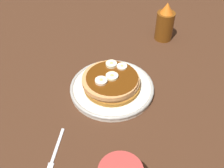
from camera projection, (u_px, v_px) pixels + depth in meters
ground_plane at (112, 94)px, 79.42cm from camera, size 140.00×140.00×3.00cm
plate at (112, 88)px, 77.76cm from camera, size 23.27×23.27×1.70cm
pancake_stack at (112, 82)px, 76.30cm from camera, size 16.26×16.31×3.53cm
banana_slice_0 at (111, 77)px, 74.73cm from camera, size 3.36×3.36×0.87cm
banana_slice_1 at (122, 67)px, 77.91cm from camera, size 2.93×2.93×0.71cm
banana_slice_2 at (111, 64)px, 78.37cm from camera, size 3.17×3.17×1.04cm
banana_slice_3 at (101, 81)px, 73.46cm from camera, size 3.30×3.30×0.93cm
fork at (54, 154)px, 63.10cm from camera, size 11.89×7.07×0.50cm
syrup_bottle at (165, 23)px, 92.99cm from camera, size 5.95×5.95×13.28cm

